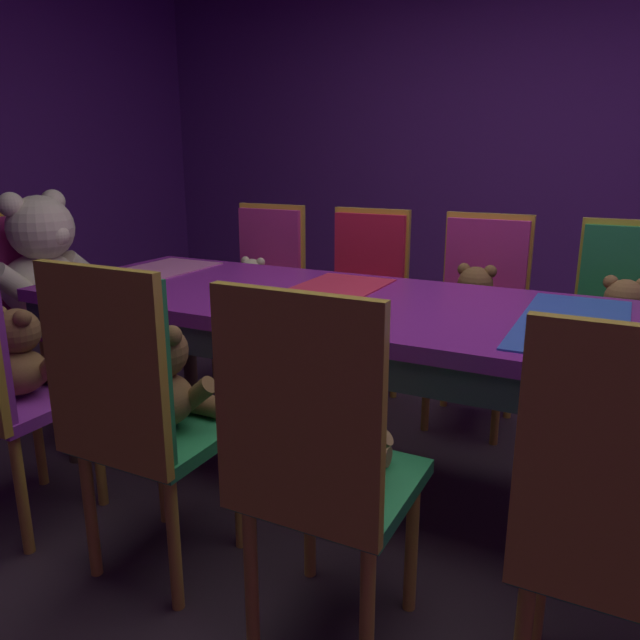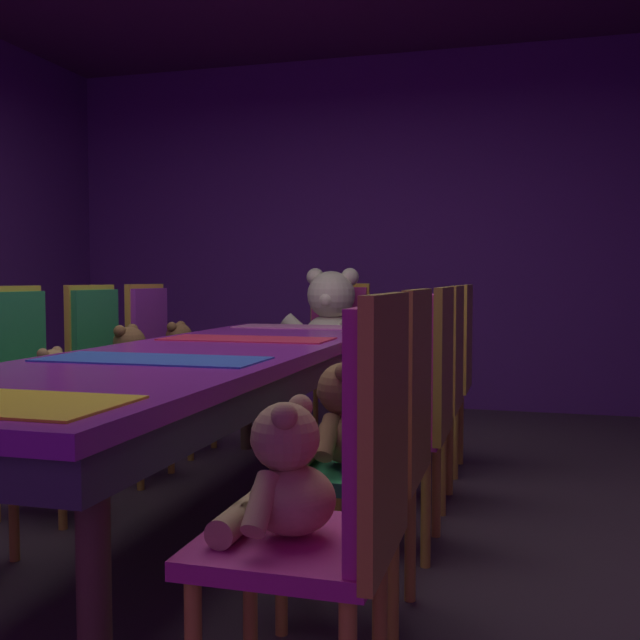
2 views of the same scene
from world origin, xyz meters
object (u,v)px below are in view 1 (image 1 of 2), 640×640
teddy_right_1 (622,321)px  king_teddy_bear (47,267)px  chair_left_2 (313,448)px  throne_chair (26,289)px  teddy_left_4 (22,357)px  banquet_table (435,331)px  chair_right_4 (266,276)px  teddy_right_4 (252,285)px  chair_right_2 (481,297)px  chair_left_3 (129,399)px  chair_right_3 (365,286)px  chair_right_1 (623,313)px  teddy_left_2 (339,433)px  chair_left_1 (628,513)px  teddy_left_3 (164,382)px  teddy_right_2 (474,305)px  teddy_left_1 (628,487)px

teddy_right_1 → king_teddy_bear: king_teddy_bear is taller
chair_left_2 → throne_chair: 2.25m
chair_left_2 → teddy_left_4: chair_left_2 is taller
banquet_table → chair_right_4: size_ratio=3.18×
teddy_left_4 → teddy_right_4: 1.42m
teddy_right_1 → chair_right_2: bearing=-104.5°
chair_left_3 → chair_right_3: bearing=0.1°
teddy_right_1 → chair_right_4: size_ratio=0.34×
banquet_table → chair_right_1: (0.84, -0.58, -0.06)m
chair_right_3 → teddy_right_4: 0.62m
teddy_left_2 → chair_right_3: bearing=20.7°
chair_left_1 → chair_right_3: 2.09m
banquet_table → chair_left_2: 0.87m
chair_right_1 → chair_right_4: 1.80m
chair_right_1 → chair_right_3: (0.00, 1.20, 0.00)m
teddy_right_1 → teddy_right_4: (0.01, 1.80, -0.02)m
teddy_left_3 → teddy_right_4: size_ratio=1.26×
banquet_table → chair_right_2: 0.86m
banquet_table → chair_left_2: bearing=178.1°
teddy_left_2 → teddy_right_2: (1.43, -0.00, 0.02)m
teddy_left_1 → chair_right_2: bearing=23.1°
chair_right_1 → teddy_right_1: bearing=0.0°
teddy_right_2 → chair_right_2: bearing=180.0°
banquet_table → teddy_right_1: size_ratio=9.32×
chair_left_2 → teddy_left_3: size_ratio=2.85×
chair_left_1 → chair_right_3: size_ratio=1.00×
teddy_left_1 → chair_right_2: chair_right_2 is taller
teddy_left_3 → chair_left_3: bearing=-180.0°
king_teddy_bear → chair_left_2: bearing=-24.3°
chair_right_2 → chair_right_3: bearing=-89.3°
teddy_left_2 → teddy_right_2: 1.43m
chair_right_1 → chair_right_2: size_ratio=1.00×
banquet_table → teddy_left_4: size_ratio=9.57×
chair_right_1 → chair_right_4: (0.00, 1.80, 0.00)m
banquet_table → king_teddy_bear: king_teddy_bear is taller
teddy_right_1 → teddy_right_2: bearing=-91.1°
teddy_left_4 → teddy_right_2: bearing=-39.9°
chair_right_2 → teddy_right_4: chair_right_2 is taller
teddy_left_1 → throne_chair: throne_chair is taller
chair_right_4 → chair_left_2: bearing=34.9°
teddy_right_2 → teddy_left_4: bearing=-39.9°
teddy_left_3 → throne_chair: bearing=65.0°
banquet_table → chair_left_1: chair_left_1 is taller
teddy_left_4 → chair_right_4: (1.56, 0.00, 0.01)m
chair_left_1 → chair_left_3: bearing=90.5°
teddy_right_4 → chair_right_3: bearing=103.4°
teddy_left_2 → throne_chair: (0.72, 2.08, 0.02)m
chair_right_2 → teddy_right_2: size_ratio=2.93×
chair_right_4 → throne_chair: bearing=-46.4°
chair_left_1 → teddy_left_3: 1.26m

